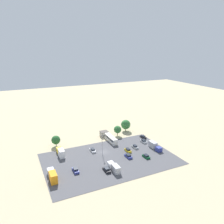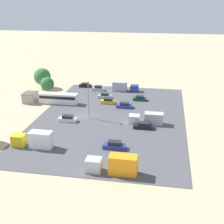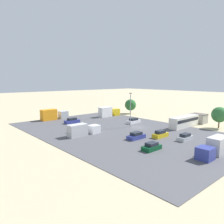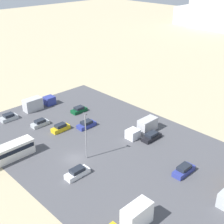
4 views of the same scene
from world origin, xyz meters
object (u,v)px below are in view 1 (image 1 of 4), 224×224
object	(u,v)px
parked_car_6	(93,150)
parked_truck_1	(52,176)
parked_truck_0	(154,146)
parked_truck_3	(114,168)
shed_building	(104,134)
parked_car_7	(146,156)
parked_car_4	(76,170)
parked_truck_2	(61,152)
bus	(111,139)
parked_car_3	(144,141)
parked_car_2	(135,147)
parked_car_0	(128,150)
parked_car_1	(128,156)
parked_car_8	(143,137)
parked_car_5	(107,170)

from	to	relation	value
parked_car_6	parked_truck_1	size ratio (longest dim) A/B	0.50
parked_truck_0	parked_truck_1	world-z (taller)	parked_truck_1
parked_truck_0	parked_truck_3	xyz separation A→B (m)	(27.25, 9.95, -0.09)
shed_building	parked_truck_0	world-z (taller)	parked_truck_0
parked_truck_0	parked_car_7	bearing A→B (deg)	34.04
parked_car_6	parked_car_7	bearing A→B (deg)	140.66
parked_car_4	parked_truck_2	distance (m)	16.73
parked_car_7	parked_truck_2	xyz separation A→B (m)	(35.04, -18.83, 1.01)
parked_truck_1	bus	bearing A→B (deg)	32.77
bus	parked_truck_1	distance (m)	42.01
parked_car_3	parked_truck_3	xyz separation A→B (m)	(26.41, 18.53, 0.65)
bus	parked_car_2	size ratio (longest dim) A/B	2.77
parked_car_0	parked_car_4	distance (m)	29.02
parked_car_6	parked_truck_0	size ratio (longest dim) A/B	0.54
parked_car_4	parked_truck_1	world-z (taller)	parked_truck_1
parked_car_1	parked_car_7	xyz separation A→B (m)	(-7.34, 3.68, -0.04)
parked_car_4	parked_car_2	bearing A→B (deg)	14.57
parked_car_0	parked_truck_3	world-z (taller)	parked_truck_3
parked_truck_2	parked_car_8	bearing A→B (deg)	1.58
parked_car_3	parked_truck_0	xyz separation A→B (m)	(-0.84, 8.58, 0.74)
parked_truck_0	parked_truck_1	xyz separation A→B (m)	(51.48, 5.58, 0.23)
parked_car_2	parked_truck_0	distance (m)	9.82
parked_car_5	parked_car_8	size ratio (longest dim) A/B	1.11
parked_car_3	parked_car_5	xyz separation A→B (m)	(29.51, 17.58, -0.02)
bus	parked_truck_3	bearing A→B (deg)	67.73
parked_car_4	parked_car_7	xyz separation A→B (m)	(-32.81, 2.28, -0.08)
bus	parked_truck_1	world-z (taller)	parked_truck_1
parked_truck_0	parked_truck_3	world-z (taller)	parked_truck_0
parked_car_4	shed_building	bearing A→B (deg)	49.40
parked_car_0	parked_truck_0	world-z (taller)	parked_truck_0
parked_car_0	parked_car_5	distance (m)	20.35
parked_car_5	parked_car_8	world-z (taller)	parked_car_5
bus	parked_car_5	size ratio (longest dim) A/B	2.43
parked_car_2	parked_car_6	xyz separation A→B (m)	(20.71, -5.48, 0.04)
parked_car_0	parked_car_8	xyz separation A→B (m)	(-16.10, -11.18, -0.08)
parked_car_3	parked_car_4	world-z (taller)	parked_car_4
parked_car_5	parked_car_8	distance (m)	39.95
parked_car_3	parked_car_7	world-z (taller)	parked_car_3
parked_truck_2	parked_car_0	bearing A→B (deg)	-17.99
shed_building	parked_car_4	xyz separation A→B (m)	(25.65, 29.93, -0.70)
parked_truck_1	parked_car_6	bearing A→B (deg)	35.48
parked_car_7	parked_car_0	bearing A→B (deg)	117.06
parked_car_6	parked_truck_3	size ratio (longest dim) A/B	0.55
parked_car_0	parked_car_7	distance (m)	10.04
parked_car_2	parked_car_6	world-z (taller)	parked_car_6
parked_car_8	parked_car_6	bearing A→B (deg)	6.61
parked_car_1	parked_car_2	distance (m)	10.80
parked_car_5	parked_car_7	world-z (taller)	parked_car_5
parked_car_0	parked_car_5	world-z (taller)	parked_car_0
parked_car_1	parked_car_2	world-z (taller)	parked_car_1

